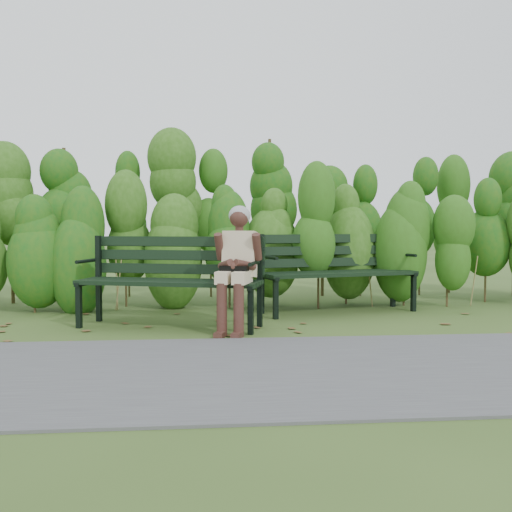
{
  "coord_description": "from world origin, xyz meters",
  "views": [
    {
      "loc": [
        -0.66,
        -6.7,
        1.12
      ],
      "look_at": [
        0.0,
        0.35,
        0.75
      ],
      "focal_mm": 42.0,
      "sensor_mm": 36.0,
      "label": 1
    }
  ],
  "objects": [
    {
      "name": "bench_left",
      "position": [
        -0.96,
        -0.06,
        0.59
      ],
      "size": [
        2.09,
        1.2,
        1.0
      ],
      "color": "black",
      "rests_on": "ground"
    },
    {
      "name": "hedge_band",
      "position": [
        0.0,
        1.86,
        1.26
      ],
      "size": [
        11.04,
        1.67,
        2.42
      ],
      "color": "#47381E",
      "rests_on": "ground"
    },
    {
      "name": "ground",
      "position": [
        0.0,
        0.0,
        0.0
      ],
      "size": [
        80.0,
        80.0,
        0.0
      ],
      "primitive_type": "plane",
      "color": "#395220"
    },
    {
      "name": "seated_woman",
      "position": [
        -0.28,
        -0.48,
        0.76
      ],
      "size": [
        0.54,
        0.78,
        1.32
      ],
      "color": "beige",
      "rests_on": "ground"
    },
    {
      "name": "footpath",
      "position": [
        0.0,
        -2.2,
        0.01
      ],
      "size": [
        60.0,
        2.5,
        0.01
      ],
      "primitive_type": "cube",
      "color": "#474749",
      "rests_on": "ground"
    },
    {
      "name": "bench_right",
      "position": [
        1.07,
        0.87,
        0.59
      ],
      "size": [
        2.11,
        1.13,
        1.0
      ],
      "color": "black",
      "rests_on": "ground"
    },
    {
      "name": "leaf_litter",
      "position": [
        -0.21,
        -0.17,
        0.0
      ],
      "size": [
        5.55,
        2.29,
        0.01
      ],
      "color": "brown",
      "rests_on": "ground"
    }
  ]
}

